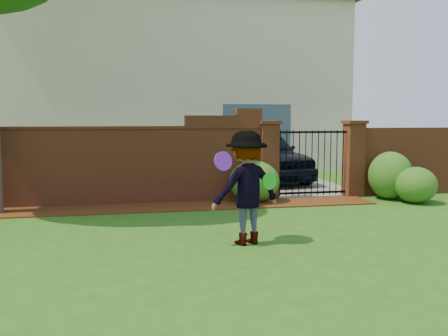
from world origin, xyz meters
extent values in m
cube|color=#245114|center=(0.00, 0.00, -0.01)|extent=(80.00, 80.00, 0.01)
cube|color=#3D1C0B|center=(-0.95, 3.34, 0.01)|extent=(11.10, 1.08, 0.03)
cube|color=brown|center=(-2.15, 4.00, 0.85)|extent=(8.70, 0.25, 1.70)
cube|color=brown|center=(1.30, 4.00, 1.85)|extent=(1.80, 0.25, 0.30)
cube|color=brown|center=(1.90, 4.00, 2.08)|extent=(0.60, 0.25, 0.16)
cube|color=brown|center=(-2.15, 4.00, 1.73)|extent=(8.70, 0.31, 0.06)
cube|color=brown|center=(6.60, 4.00, 0.85)|extent=(4.00, 0.25, 1.70)
cube|color=brown|center=(2.40, 4.00, 0.90)|extent=(0.42, 0.42, 1.80)
cube|color=brown|center=(2.40, 4.00, 1.84)|extent=(0.50, 0.50, 0.08)
cube|color=brown|center=(4.60, 4.00, 0.90)|extent=(0.42, 0.42, 1.80)
cube|color=brown|center=(4.60, 4.00, 1.84)|extent=(0.50, 0.50, 0.08)
cylinder|color=black|center=(2.69, 4.00, 0.85)|extent=(0.02, 0.02, 1.60)
cylinder|color=black|center=(2.85, 4.00, 0.85)|extent=(0.02, 0.02, 1.60)
cylinder|color=black|center=(3.01, 4.00, 0.85)|extent=(0.02, 0.02, 1.60)
cylinder|color=black|center=(3.18, 4.00, 0.85)|extent=(0.02, 0.02, 1.60)
cylinder|color=black|center=(3.34, 4.00, 0.85)|extent=(0.02, 0.02, 1.60)
cylinder|color=black|center=(3.50, 4.00, 0.85)|extent=(0.02, 0.02, 1.60)
cylinder|color=black|center=(3.66, 4.00, 0.85)|extent=(0.02, 0.02, 1.60)
cylinder|color=black|center=(3.82, 4.00, 0.85)|extent=(0.02, 0.02, 1.60)
cylinder|color=black|center=(3.99, 4.00, 0.85)|extent=(0.02, 0.02, 1.60)
cylinder|color=black|center=(4.15, 4.00, 0.85)|extent=(0.02, 0.02, 1.60)
cylinder|color=black|center=(4.31, 4.00, 0.85)|extent=(0.02, 0.02, 1.60)
cube|color=black|center=(3.50, 4.00, 0.12)|extent=(1.78, 0.03, 0.05)
cube|color=black|center=(3.50, 4.00, 1.60)|extent=(1.78, 0.03, 0.05)
cube|color=slate|center=(3.50, 8.00, 0.01)|extent=(3.20, 8.00, 0.01)
cube|color=beige|center=(1.00, 12.00, 3.00)|extent=(12.00, 6.00, 6.00)
cube|color=#384C5B|center=(3.50, 9.05, 1.20)|extent=(2.40, 0.12, 2.40)
cube|color=#3F332D|center=(1.00, 12.00, 6.15)|extent=(12.40, 6.40, 0.30)
imported|color=black|center=(3.22, 7.17, 0.80)|extent=(2.53, 4.89, 1.59)
ellipsoid|color=#1C5419|center=(1.95, 3.64, 0.48)|extent=(1.18, 1.18, 0.96)
ellipsoid|color=#1C5419|center=(5.26, 3.40, 0.57)|extent=(1.04, 1.04, 1.14)
ellipsoid|color=#1C5419|center=(5.54, 2.78, 0.42)|extent=(0.94, 0.94, 0.83)
imported|color=gray|center=(0.87, 0.05, 0.88)|extent=(1.26, 0.92, 1.75)
cylinder|color=purple|center=(0.45, -0.16, 1.32)|extent=(0.30, 0.17, 0.29)
cylinder|color=#17AD19|center=(1.20, -0.01, 0.98)|extent=(0.27, 0.14, 0.26)
camera|label=1|loc=(-0.96, -7.11, 1.96)|focal=39.00mm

